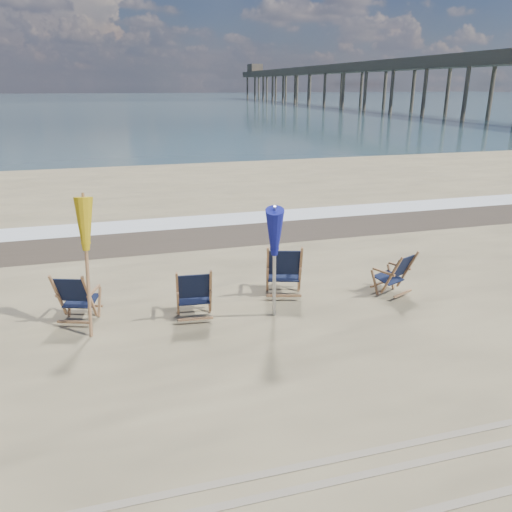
# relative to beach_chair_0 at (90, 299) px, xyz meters

# --- Properties ---
(ocean) EXTENTS (400.00, 400.00, 0.00)m
(ocean) POSITION_rel_beach_chair_0_xyz_m (3.01, 126.03, -0.49)
(ocean) COLOR #334C56
(ocean) RESTS_ON ground
(surf_foam) EXTENTS (200.00, 1.40, 0.01)m
(surf_foam) POSITION_rel_beach_chair_0_xyz_m (3.01, 6.33, -0.49)
(surf_foam) COLOR silver
(surf_foam) RESTS_ON ground
(wet_sand_strip) EXTENTS (200.00, 2.60, 0.00)m
(wet_sand_strip) POSITION_rel_beach_chair_0_xyz_m (3.01, 4.83, -0.49)
(wet_sand_strip) COLOR #42362A
(wet_sand_strip) RESTS_ON ground
(tire_tracks) EXTENTS (80.00, 1.30, 0.01)m
(tire_tracks) POSITION_rel_beach_chair_0_xyz_m (3.01, -4.77, -0.48)
(tire_tracks) COLOR gray
(tire_tracks) RESTS_ON ground
(beach_chair_0) EXTENTS (0.82, 0.87, 0.98)m
(beach_chair_0) POSITION_rel_beach_chair_0_xyz_m (0.00, 0.00, 0.00)
(beach_chair_0) COLOR black
(beach_chair_0) RESTS_ON ground
(beach_chair_1) EXTENTS (0.72, 0.79, 1.01)m
(beach_chair_1) POSITION_rel_beach_chair_0_xyz_m (2.01, -0.38, 0.02)
(beach_chair_1) COLOR black
(beach_chair_1) RESTS_ON ground
(beach_chair_2) EXTENTS (0.92, 0.98, 1.12)m
(beach_chair_2) POSITION_rel_beach_chair_0_xyz_m (3.84, 0.08, 0.07)
(beach_chair_2) COLOR black
(beach_chair_2) RESTS_ON ground
(beach_chair_3) EXTENTS (0.81, 0.85, 0.92)m
(beach_chair_3) POSITION_rel_beach_chair_0_xyz_m (5.96, -0.24, -0.03)
(beach_chair_3) COLOR black
(beach_chair_3) RESTS_ON ground
(umbrella_yellow) EXTENTS (0.30, 0.30, 2.26)m
(umbrella_yellow) POSITION_rel_beach_chair_0_xyz_m (0.03, -0.27, 1.24)
(umbrella_yellow) COLOR #9D6D46
(umbrella_yellow) RESTS_ON ground
(umbrella_blue) EXTENTS (0.30, 0.30, 2.21)m
(umbrella_blue) POSITION_rel_beach_chair_0_xyz_m (3.03, -0.80, 1.19)
(umbrella_blue) COLOR #A5A5AD
(umbrella_blue) RESTS_ON ground
(fishing_pier) EXTENTS (4.40, 140.00, 9.30)m
(fishing_pier) POSITION_rel_beach_chair_0_xyz_m (41.01, 72.03, 4.16)
(fishing_pier) COLOR brown
(fishing_pier) RESTS_ON ground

